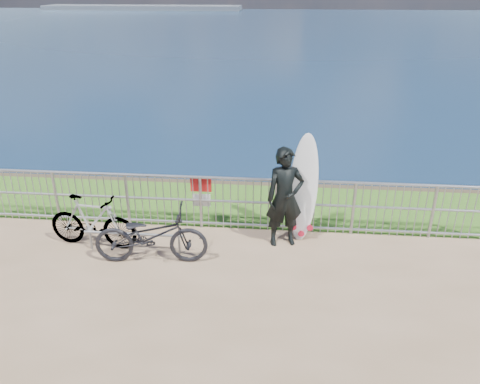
# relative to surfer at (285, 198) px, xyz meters

# --- Properties ---
(grass_strip) EXTENTS (120.00, 120.00, 0.00)m
(grass_strip) POSITION_rel_surfer_xyz_m (-1.16, 1.57, -0.95)
(grass_strip) COLOR #31641B
(grass_strip) RESTS_ON ground
(seascape) EXTENTS (260.00, 260.00, 5.00)m
(seascape) POSITION_rel_surfer_xyz_m (-44.91, 146.36, -4.99)
(seascape) COLOR brown
(seascape) RESTS_ON ground
(railing) EXTENTS (10.06, 0.10, 1.13)m
(railing) POSITION_rel_surfer_xyz_m (-1.15, 0.48, -0.38)
(railing) COLOR gray
(railing) RESTS_ON ground
(surfer) EXTENTS (0.79, 0.62, 1.91)m
(surfer) POSITION_rel_surfer_xyz_m (0.00, 0.00, 0.00)
(surfer) COLOR black
(surfer) RESTS_ON ground
(surfboard) EXTENTS (0.63, 0.58, 2.06)m
(surfboard) POSITION_rel_surfer_xyz_m (0.34, 0.31, -0.01)
(surfboard) COLOR silver
(surfboard) RESTS_ON ground
(bicycle_near) EXTENTS (2.04, 0.88, 1.04)m
(bicycle_near) POSITION_rel_surfer_xyz_m (-2.32, -0.86, -0.43)
(bicycle_near) COLOR black
(bicycle_near) RESTS_ON ground
(bicycle_far) EXTENTS (1.77, 0.68, 1.04)m
(bicycle_far) POSITION_rel_surfer_xyz_m (-3.54, -0.44, -0.44)
(bicycle_far) COLOR black
(bicycle_far) RESTS_ON ground
(bike_rack) EXTENTS (1.87, 0.05, 0.39)m
(bike_rack) POSITION_rel_surfer_xyz_m (-2.73, -0.56, -0.63)
(bike_rack) COLOR gray
(bike_rack) RESTS_ON ground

